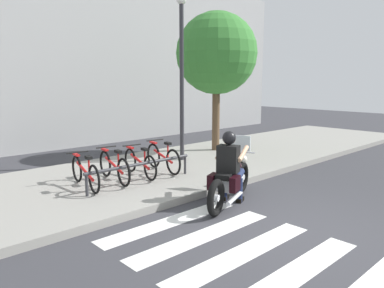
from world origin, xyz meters
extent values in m
plane|color=#38383D|center=(0.00, 0.00, 0.00)|extent=(48.00, 48.00, 0.00)
cube|color=gray|center=(0.00, 4.34, 0.07)|extent=(24.00, 4.40, 0.15)
cube|color=white|center=(-1.18, -0.80, 0.00)|extent=(2.80, 0.40, 0.01)
cube|color=white|center=(-1.18, 0.00, 0.00)|extent=(2.80, 0.40, 0.01)
cube|color=white|center=(-1.18, 0.80, 0.00)|extent=(2.80, 0.40, 0.01)
cube|color=white|center=(-1.18, 1.60, 0.00)|extent=(2.80, 0.40, 0.01)
torus|color=black|center=(1.05, 1.86, 0.34)|extent=(0.67, 0.37, 0.68)
cylinder|color=silver|center=(1.05, 1.86, 0.34)|extent=(0.15, 0.14, 0.12)
torus|color=black|center=(-0.41, 1.26, 0.34)|extent=(0.67, 0.37, 0.68)
cylinder|color=silver|center=(-0.41, 1.26, 0.34)|extent=(0.15, 0.14, 0.12)
cube|color=silver|center=(0.32, 1.56, 0.48)|extent=(0.91, 0.59, 0.28)
ellipsoid|color=black|center=(0.52, 1.64, 0.70)|extent=(0.59, 0.46, 0.22)
cube|color=black|center=(0.12, 1.48, 0.63)|extent=(0.62, 0.47, 0.10)
cube|color=black|center=(-0.12, 1.61, 0.52)|extent=(0.34, 0.23, 0.28)
cube|color=black|center=(0.05, 1.21, 0.52)|extent=(0.34, 0.23, 0.28)
cylinder|color=silver|center=(0.90, 1.80, 0.93)|extent=(0.26, 0.58, 0.03)
sphere|color=white|center=(1.10, 1.88, 0.73)|extent=(0.18, 0.18, 0.18)
cube|color=silver|center=(0.93, 1.81, 1.11)|extent=(0.19, 0.39, 0.32)
cylinder|color=silver|center=(0.15, 1.29, 0.20)|extent=(0.75, 0.37, 0.08)
cube|color=black|center=(0.18, 1.50, 0.93)|extent=(0.39, 0.47, 0.52)
sphere|color=black|center=(0.21, 1.51, 1.33)|extent=(0.26, 0.26, 0.26)
cylinder|color=tan|center=(0.31, 1.79, 1.01)|extent=(0.51, 0.28, 0.26)
cylinder|color=tan|center=(0.48, 1.38, 1.01)|extent=(0.51, 0.28, 0.26)
cylinder|color=#1E284C|center=(0.26, 1.71, 0.57)|extent=(0.46, 0.30, 0.24)
cylinder|color=#1E284C|center=(0.37, 1.75, 0.24)|extent=(0.11, 0.11, 0.49)
cube|color=black|center=(0.41, 1.77, 0.04)|extent=(0.26, 0.18, 0.08)
cylinder|color=#1E284C|center=(0.38, 1.41, 0.57)|extent=(0.46, 0.30, 0.24)
cylinder|color=#1E284C|center=(0.49, 1.46, 0.24)|extent=(0.11, 0.11, 0.49)
cube|color=black|center=(0.53, 1.47, 0.04)|extent=(0.26, 0.18, 0.08)
torus|color=black|center=(-1.45, 4.54, 0.46)|extent=(0.13, 0.60, 0.60)
torus|color=black|center=(-1.59, 3.49, 0.46)|extent=(0.13, 0.60, 0.60)
cylinder|color=red|center=(-1.52, 4.02, 0.52)|extent=(0.19, 0.95, 0.26)
cylinder|color=red|center=(-1.56, 3.75, 0.67)|extent=(0.04, 0.04, 0.37)
cube|color=black|center=(-1.56, 3.75, 0.85)|extent=(0.13, 0.21, 0.06)
cylinder|color=black|center=(-1.46, 4.44, 0.85)|extent=(0.48, 0.10, 0.03)
cube|color=red|center=(-1.45, 4.54, 0.78)|extent=(0.12, 0.29, 0.04)
torus|color=black|center=(-0.75, 4.52, 0.47)|extent=(0.14, 0.63, 0.63)
torus|color=black|center=(-0.89, 3.51, 0.47)|extent=(0.14, 0.63, 0.63)
cylinder|color=red|center=(-0.82, 4.02, 0.53)|extent=(0.18, 0.91, 0.25)
cylinder|color=red|center=(-0.85, 3.76, 0.69)|extent=(0.04, 0.04, 0.38)
cube|color=black|center=(-0.85, 3.76, 0.89)|extent=(0.13, 0.21, 0.06)
cylinder|color=black|center=(-0.76, 4.42, 0.89)|extent=(0.48, 0.10, 0.03)
cube|color=red|center=(-0.75, 4.52, 0.81)|extent=(0.12, 0.29, 0.04)
torus|color=black|center=(-0.05, 4.52, 0.45)|extent=(0.13, 0.60, 0.59)
torus|color=black|center=(-0.19, 3.51, 0.45)|extent=(0.13, 0.60, 0.59)
cylinder|color=red|center=(-0.12, 4.02, 0.51)|extent=(0.18, 0.91, 0.25)
cylinder|color=red|center=(-0.15, 3.76, 0.67)|extent=(0.04, 0.04, 0.36)
cube|color=black|center=(-0.15, 3.76, 0.85)|extent=(0.13, 0.21, 0.06)
cylinder|color=black|center=(-0.06, 4.42, 0.85)|extent=(0.48, 0.10, 0.03)
cube|color=red|center=(-0.05, 4.52, 0.78)|extent=(0.12, 0.29, 0.04)
torus|color=black|center=(0.65, 4.49, 0.48)|extent=(0.14, 0.64, 0.64)
torus|color=black|center=(0.52, 3.54, 0.48)|extent=(0.14, 0.64, 0.64)
cylinder|color=red|center=(0.59, 4.02, 0.54)|extent=(0.18, 0.86, 0.24)
cylinder|color=red|center=(0.55, 3.78, 0.70)|extent=(0.04, 0.04, 0.39)
cube|color=black|center=(0.55, 3.78, 0.90)|extent=(0.13, 0.21, 0.06)
cylinder|color=black|center=(0.64, 4.40, 0.90)|extent=(0.48, 0.10, 0.03)
cube|color=red|center=(0.65, 4.49, 0.82)|extent=(0.12, 0.29, 0.04)
cylinder|color=#333338|center=(-0.47, 3.47, 0.60)|extent=(2.71, 0.07, 0.07)
cylinder|color=#333338|center=(-1.77, 3.47, 0.38)|extent=(0.06, 0.06, 0.45)
cylinder|color=#333338|center=(0.84, 3.47, 0.38)|extent=(0.06, 0.06, 0.45)
cylinder|color=#2D2D33|center=(1.86, 4.74, 2.22)|extent=(0.12, 0.12, 4.45)
cylinder|color=brown|center=(3.70, 5.14, 1.18)|extent=(0.25, 0.25, 2.36)
sphere|color=#387F33|center=(3.70, 5.14, 3.26)|extent=(2.58, 2.58, 2.58)
cube|color=#A0A0A0|center=(0.00, 10.04, 3.31)|extent=(24.00, 1.20, 6.61)
camera|label=1|loc=(-4.99, -3.03, 2.40)|focal=34.24mm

